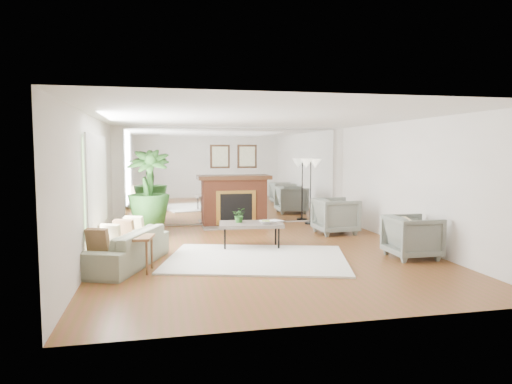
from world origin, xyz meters
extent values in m
plane|color=brown|center=(0.00, 0.00, 0.00)|extent=(7.00, 7.00, 0.00)
cube|color=white|center=(-2.99, 0.00, 1.25)|extent=(0.02, 7.00, 2.50)
cube|color=white|center=(2.99, 0.00, 1.25)|extent=(0.02, 7.00, 2.50)
cube|color=white|center=(0.00, 3.49, 1.25)|extent=(6.00, 0.02, 2.50)
cube|color=silver|center=(0.00, 3.47, 1.25)|extent=(5.40, 0.04, 2.40)
cube|color=#B2E09E|center=(-2.96, 0.40, 1.35)|extent=(0.04, 2.40, 1.50)
cube|color=brown|center=(0.00, 3.28, 0.60)|extent=(1.60, 0.40, 1.20)
cube|color=gold|center=(0.00, 3.07, 0.48)|extent=(1.00, 0.04, 0.85)
cube|color=black|center=(0.00, 3.05, 0.48)|extent=(0.80, 0.04, 0.70)
cube|color=#63594E|center=(0.00, 2.93, 0.01)|extent=(1.70, 0.55, 0.03)
cube|color=#412515|center=(0.00, 3.26, 1.22)|extent=(1.85, 0.46, 0.10)
cube|color=#301F13|center=(-0.35, 3.43, 1.75)|extent=(0.50, 0.04, 0.60)
cube|color=#301F13|center=(0.35, 3.43, 1.75)|extent=(0.50, 0.04, 0.60)
cube|color=white|center=(-0.23, -0.44, 0.02)|extent=(3.55, 2.94, 0.03)
cube|color=#63594E|center=(-0.13, 0.56, 0.46)|extent=(1.32, 0.88, 0.06)
cylinder|color=black|center=(-0.67, 0.38, 0.22)|extent=(0.04, 0.04, 0.43)
cylinder|color=black|center=(0.35, 0.24, 0.22)|extent=(0.04, 0.04, 0.43)
cylinder|color=black|center=(-0.60, 0.89, 0.22)|extent=(0.04, 0.04, 0.43)
cylinder|color=black|center=(0.42, 0.75, 0.22)|extent=(0.04, 0.04, 0.43)
imported|color=gray|center=(-2.45, -0.38, 0.30)|extent=(1.48, 2.19, 0.59)
imported|color=gray|center=(2.08, 1.68, 0.41)|extent=(0.93, 0.91, 0.82)
imported|color=gray|center=(2.50, -0.87, 0.38)|extent=(0.84, 0.82, 0.76)
cube|color=brown|center=(-2.24, -0.82, 0.54)|extent=(0.57, 0.57, 0.04)
cylinder|color=brown|center=(-2.46, -0.98, 0.27)|extent=(0.04, 0.04, 0.53)
cylinder|color=brown|center=(-2.08, -1.05, 0.27)|extent=(0.04, 0.04, 0.53)
cylinder|color=brown|center=(-2.40, -0.59, 0.27)|extent=(0.04, 0.04, 0.53)
cylinder|color=brown|center=(-2.01, -0.66, 0.27)|extent=(0.04, 0.04, 0.53)
cylinder|color=black|center=(-2.10, 2.12, 0.20)|extent=(0.56, 0.56, 0.40)
imported|color=#285B21|center=(-2.10, 2.12, 1.10)|extent=(1.00, 1.00, 1.64)
cylinder|color=black|center=(1.95, 3.10, 0.02)|extent=(0.28, 0.28, 0.04)
cylinder|color=black|center=(1.95, 3.10, 0.81)|extent=(0.03, 0.03, 1.62)
cone|color=white|center=(1.83, 3.10, 1.57)|extent=(0.30, 0.30, 0.22)
cone|color=white|center=(2.08, 3.10, 1.57)|extent=(0.30, 0.30, 0.22)
imported|color=#285B21|center=(-0.34, 0.63, 0.64)|extent=(0.32, 0.30, 0.30)
imported|color=brown|center=(0.12, 0.38, 0.52)|extent=(0.30, 0.30, 0.06)
imported|color=brown|center=(0.30, 0.59, 0.50)|extent=(0.31, 0.34, 0.02)
camera|label=1|loc=(-1.87, -8.08, 1.90)|focal=32.00mm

